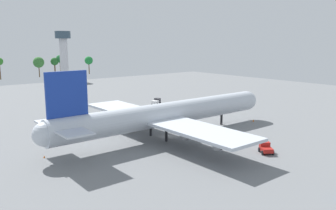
{
  "coord_description": "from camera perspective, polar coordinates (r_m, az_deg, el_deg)",
  "views": [
    {
      "loc": [
        -56.46,
        -69.65,
        25.15
      ],
      "look_at": [
        0.0,
        0.0,
        8.53
      ],
      "focal_mm": 37.01,
      "sensor_mm": 36.0,
      "label": 1
    }
  ],
  "objects": [
    {
      "name": "pushback_tractor",
      "position": [
        82.45,
        15.8,
        -6.84
      ],
      "size": [
        4.11,
        4.3,
        2.32
      ],
      "color": "#B21E19",
      "rests_on": "ground_plane"
    },
    {
      "name": "safety_cone_nose",
      "position": [
        113.17,
        13.89,
        -2.48
      ],
      "size": [
        0.46,
        0.46,
        0.66
      ],
      "primitive_type": "cone",
      "color": "orange",
      "rests_on": "ground_plane"
    },
    {
      "name": "cargo_airplane",
      "position": [
        91.37,
        -0.23,
        -1.54
      ],
      "size": [
        71.15,
        59.35,
        18.95
      ],
      "color": "silver",
      "rests_on": "ground_plane"
    },
    {
      "name": "control_tower",
      "position": [
        237.74,
        -16.83,
        8.69
      ],
      "size": [
        9.87,
        9.87,
        31.45
      ],
      "color": "silver",
      "rests_on": "ground_plane"
    },
    {
      "name": "safety_cone_tail",
      "position": [
        81.04,
        -19.72,
        -8.01
      ],
      "size": [
        0.4,
        0.4,
        0.57
      ],
      "primitive_type": "cone",
      "color": "orange",
      "rests_on": "ground_plane"
    },
    {
      "name": "baggage_tug",
      "position": [
        139.24,
        -1.94,
        0.59
      ],
      "size": [
        4.61,
        3.97,
        2.4
      ],
      "color": "#333338",
      "rests_on": "ground_plane"
    },
    {
      "name": "ground_plane",
      "position": [
        93.12,
        0.0,
        -5.17
      ],
      "size": [
        284.62,
        284.62,
        0.0
      ],
      "primitive_type": "plane",
      "color": "slate"
    }
  ]
}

